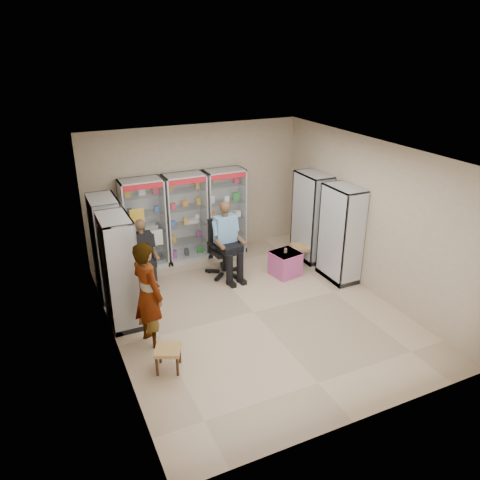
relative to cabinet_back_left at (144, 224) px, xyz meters
name	(u,v)px	position (x,y,z in m)	size (l,w,h in m)	color
floor	(253,312)	(1.30, -2.73, -1.00)	(6.00, 6.00, 0.00)	tan
room_shell	(255,212)	(1.30, -2.73, 0.97)	(5.02, 6.02, 3.01)	tan
cabinet_back_left	(144,224)	(0.00, 0.00, 0.00)	(0.90, 0.50, 2.00)	#B2B3BA
cabinet_back_mid	(186,218)	(0.95, 0.00, 0.00)	(0.90, 0.50, 2.00)	#9D9EA3
cabinet_back_right	(225,212)	(1.90, 0.00, 0.00)	(0.90, 0.50, 2.00)	#B8BCC0
cabinet_right_far	(311,217)	(3.53, -1.13, 0.00)	(0.50, 0.90, 2.00)	#A0A3A7
cabinet_right_near	(341,234)	(3.53, -2.23, 0.00)	(0.50, 0.90, 2.00)	#A8ABAF
cabinet_left_far	(108,248)	(-0.93, -0.93, 0.00)	(0.50, 0.90, 2.00)	#A8AAAF
cabinet_left_near	(120,271)	(-0.93, -2.03, 0.00)	(0.50, 0.90, 2.00)	#B2B5BA
wooden_chair	(143,262)	(-0.25, -0.73, -0.53)	(0.42, 0.42, 0.94)	black
seated_customer	(142,254)	(-0.25, -0.78, -0.33)	(0.44, 0.60, 1.34)	black
office_chair	(224,248)	(1.42, -1.07, -0.39)	(0.67, 0.67, 1.23)	black
seated_shopkeeper	(225,241)	(1.42, -1.12, -0.22)	(0.51, 0.71, 1.56)	#75BFE8
pink_trunk	(285,264)	(2.59, -1.65, -0.74)	(0.54, 0.52, 0.52)	#A7438D
tea_glass	(286,251)	(2.58, -1.66, -0.43)	(0.07, 0.07, 0.09)	#5D2908
woven_stool_a	(301,254)	(3.20, -1.31, -0.79)	(0.42, 0.42, 0.42)	#9E6B42
woven_stool_b	(168,358)	(-0.60, -3.64, -0.81)	(0.38, 0.38, 0.38)	#AD8649
standing_man	(148,294)	(-0.65, -2.83, -0.10)	(0.66, 0.43, 1.81)	gray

